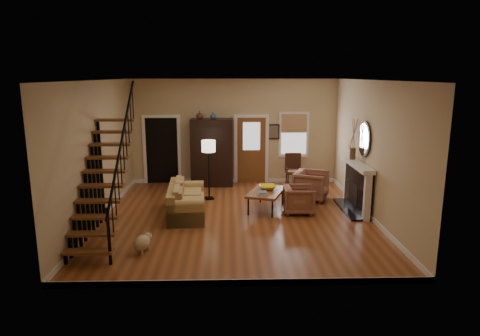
{
  "coord_description": "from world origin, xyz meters",
  "views": [
    {
      "loc": [
        -0.19,
        -9.98,
        3.42
      ],
      "look_at": [
        0.1,
        0.4,
        1.15
      ],
      "focal_mm": 32.0,
      "sensor_mm": 36.0,
      "label": 1
    }
  ],
  "objects_px": {
    "floor_lamp": "(209,170)",
    "side_chair": "(294,170)",
    "coffee_table": "(266,200)",
    "armoire": "(212,152)",
    "armchair_right": "(311,185)",
    "armchair_left": "(299,200)",
    "sofa": "(187,201)"
  },
  "relations": [
    {
      "from": "armchair_right",
      "to": "side_chair",
      "type": "height_order",
      "value": "side_chair"
    },
    {
      "from": "coffee_table",
      "to": "armoire",
      "type": "bearing_deg",
      "value": 119.98
    },
    {
      "from": "sofa",
      "to": "coffee_table",
      "type": "bearing_deg",
      "value": 6.86
    },
    {
      "from": "side_chair",
      "to": "armchair_left",
      "type": "bearing_deg",
      "value": -95.78
    },
    {
      "from": "armoire",
      "to": "floor_lamp",
      "type": "bearing_deg",
      "value": -91.15
    },
    {
      "from": "armoire",
      "to": "armchair_left",
      "type": "height_order",
      "value": "armoire"
    },
    {
      "from": "armoire",
      "to": "coffee_table",
      "type": "bearing_deg",
      "value": -60.02
    },
    {
      "from": "sofa",
      "to": "side_chair",
      "type": "height_order",
      "value": "side_chair"
    },
    {
      "from": "armchair_left",
      "to": "floor_lamp",
      "type": "relative_size",
      "value": 0.46
    },
    {
      "from": "floor_lamp",
      "to": "side_chair",
      "type": "bearing_deg",
      "value": 27.52
    },
    {
      "from": "armoire",
      "to": "armchair_right",
      "type": "bearing_deg",
      "value": -30.72
    },
    {
      "from": "coffee_table",
      "to": "side_chair",
      "type": "distance_m",
      "value": 2.61
    },
    {
      "from": "side_chair",
      "to": "armoire",
      "type": "bearing_deg",
      "value": 175.52
    },
    {
      "from": "armchair_left",
      "to": "armchair_right",
      "type": "xyz_separation_m",
      "value": [
        0.53,
        1.17,
        0.06
      ]
    },
    {
      "from": "armoire",
      "to": "coffee_table",
      "type": "distance_m",
      "value": 3.06
    },
    {
      "from": "floor_lamp",
      "to": "side_chair",
      "type": "relative_size",
      "value": 1.63
    },
    {
      "from": "armoire",
      "to": "side_chair",
      "type": "bearing_deg",
      "value": -4.48
    },
    {
      "from": "armoire",
      "to": "side_chair",
      "type": "xyz_separation_m",
      "value": [
        2.55,
        -0.2,
        -0.54
      ]
    },
    {
      "from": "armchair_left",
      "to": "coffee_table",
      "type": "bearing_deg",
      "value": 73.62
    },
    {
      "from": "sofa",
      "to": "armchair_right",
      "type": "distance_m",
      "value": 3.57
    },
    {
      "from": "sofa",
      "to": "armchair_left",
      "type": "xyz_separation_m",
      "value": [
        2.81,
        0.1,
        -0.03
      ]
    },
    {
      "from": "armoire",
      "to": "armchair_right",
      "type": "height_order",
      "value": "armoire"
    },
    {
      "from": "armoire",
      "to": "coffee_table",
      "type": "xyz_separation_m",
      "value": [
        1.48,
        -2.56,
        -0.8
      ]
    },
    {
      "from": "armchair_left",
      "to": "armchair_right",
      "type": "bearing_deg",
      "value": -21.91
    },
    {
      "from": "armchair_left",
      "to": "side_chair",
      "type": "xyz_separation_m",
      "value": [
        0.27,
        2.64,
        0.17
      ]
    },
    {
      "from": "armchair_right",
      "to": "floor_lamp",
      "type": "xyz_separation_m",
      "value": [
        -2.85,
        0.13,
        0.43
      ]
    },
    {
      "from": "floor_lamp",
      "to": "sofa",
      "type": "bearing_deg",
      "value": -109.68
    },
    {
      "from": "floor_lamp",
      "to": "side_chair",
      "type": "distance_m",
      "value": 2.93
    },
    {
      "from": "coffee_table",
      "to": "side_chair",
      "type": "relative_size",
      "value": 1.29
    },
    {
      "from": "sofa",
      "to": "side_chair",
      "type": "xyz_separation_m",
      "value": [
        3.08,
        2.74,
        0.14
      ]
    },
    {
      "from": "side_chair",
      "to": "floor_lamp",
      "type": "bearing_deg",
      "value": -152.48
    },
    {
      "from": "sofa",
      "to": "floor_lamp",
      "type": "bearing_deg",
      "value": 66.55
    }
  ]
}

